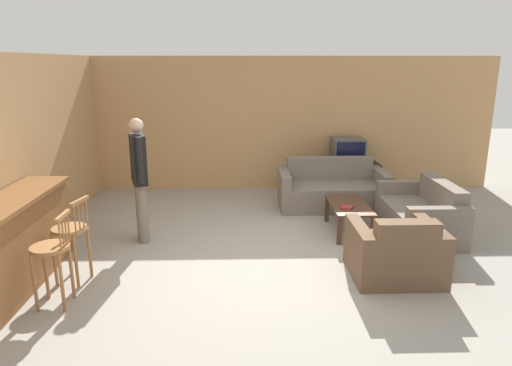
% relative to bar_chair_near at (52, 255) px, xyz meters
% --- Properties ---
extents(ground_plane, '(24.00, 24.00, 0.00)m').
position_rel_bar_chair_near_xyz_m(ground_plane, '(2.23, 0.90, -0.56)').
color(ground_plane, gray).
extents(wall_back, '(9.40, 0.08, 2.60)m').
position_rel_bar_chair_near_xyz_m(wall_back, '(2.23, 4.57, 0.74)').
color(wall_back, tan).
rests_on(wall_back, ground_plane).
extents(wall_left, '(0.08, 8.67, 2.60)m').
position_rel_bar_chair_near_xyz_m(wall_left, '(-0.93, 2.23, 0.74)').
color(wall_left, tan).
rests_on(wall_left, ground_plane).
extents(bar_counter, '(0.55, 2.38, 1.03)m').
position_rel_bar_chair_near_xyz_m(bar_counter, '(-0.59, 0.30, -0.04)').
color(bar_counter, brown).
rests_on(bar_counter, ground_plane).
extents(bar_chair_near, '(0.39, 0.39, 1.01)m').
position_rel_bar_chair_near_xyz_m(bar_chair_near, '(0.00, 0.00, 0.00)').
color(bar_chair_near, '#996638').
rests_on(bar_chair_near, ground_plane).
extents(bar_chair_mid, '(0.47, 0.47, 1.01)m').
position_rel_bar_chair_near_xyz_m(bar_chair_mid, '(-0.00, 0.54, 0.00)').
color(bar_chair_mid, '#996638').
rests_on(bar_chair_mid, ground_plane).
extents(couch_far, '(1.86, 0.95, 0.83)m').
position_rel_bar_chair_near_xyz_m(couch_far, '(3.53, 3.32, -0.27)').
color(couch_far, '#70665B').
rests_on(couch_far, ground_plane).
extents(armchair_near, '(1.01, 0.90, 0.81)m').
position_rel_bar_chair_near_xyz_m(armchair_near, '(3.76, 0.54, -0.27)').
color(armchair_near, brown).
rests_on(armchair_near, ground_plane).
extents(loveseat_right, '(0.87, 1.54, 0.79)m').
position_rel_bar_chair_near_xyz_m(loveseat_right, '(4.61, 1.95, -0.27)').
color(loveseat_right, '#70665B').
rests_on(loveseat_right, ground_plane).
extents(coffee_table, '(0.55, 1.06, 0.44)m').
position_rel_bar_chair_near_xyz_m(coffee_table, '(3.54, 2.04, -0.19)').
color(coffee_table, '#472D1E').
rests_on(coffee_table, ground_plane).
extents(tv_unit, '(1.21, 0.55, 0.59)m').
position_rel_bar_chair_near_xyz_m(tv_unit, '(3.98, 4.18, -0.27)').
color(tv_unit, black).
rests_on(tv_unit, ground_plane).
extents(tv, '(0.60, 0.51, 0.49)m').
position_rel_bar_chair_near_xyz_m(tv, '(3.98, 4.17, 0.27)').
color(tv, '#4C4C4C').
rests_on(tv, tv_unit).
extents(book_on_table, '(0.21, 0.22, 0.03)m').
position_rel_bar_chair_near_xyz_m(book_on_table, '(3.47, 1.84, -0.11)').
color(book_on_table, maroon).
rests_on(book_on_table, coffee_table).
extents(person_by_window, '(0.32, 0.59, 1.76)m').
position_rel_bar_chair_near_xyz_m(person_by_window, '(0.53, 1.78, 0.43)').
color(person_by_window, '#756B5B').
rests_on(person_by_window, ground_plane).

